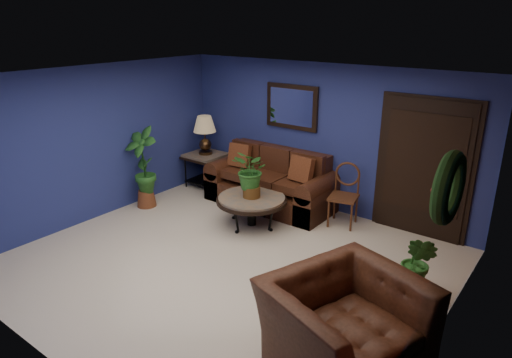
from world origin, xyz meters
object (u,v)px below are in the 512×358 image
Objects in this scene: end_table at (206,161)px; side_chair at (345,190)px; table_lamp at (205,130)px; armchair at (345,325)px; coffee_table at (252,200)px; sofa at (272,186)px.

side_chair is at bearing 1.40° from end_table.
armchair is (4.45, -2.86, -0.68)m from table_lamp.
table_lamp reaches higher than end_table.
table_lamp is at bearing 154.01° from coffee_table.
armchair is at bearing -36.81° from coffee_table.
armchair is at bearing -32.69° from table_lamp.
coffee_table is 1.12× the size of side_chair.
sofa is 1.76m from table_lamp.
armchair is at bearing -32.69° from end_table.
coffee_table is at bearing 73.00° from armchair.
sofa is at bearing 1.29° from table_lamp.
table_lamp is 3.02m from side_chair.
side_chair reaches higher than armchair.
sofa is 1.58m from end_table.
side_chair reaches higher than end_table.
coffee_table is 1.55× the size of end_table.
side_chair is 0.73× the size of armchair.
table_lamp reaches higher than side_chair.
table_lamp is 0.71× the size of side_chair.
sofa is 1.64× the size of armchair.
armchair is (1.48, -2.93, -0.12)m from side_chair.
side_chair is (2.97, 0.07, 0.06)m from end_table.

